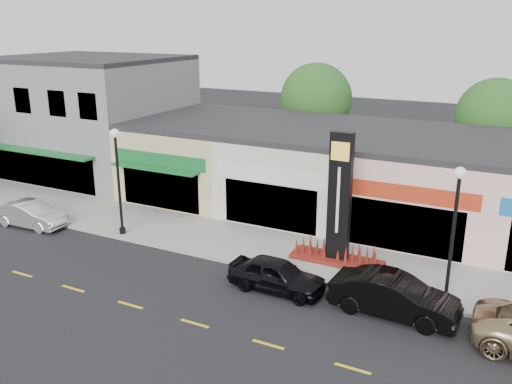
# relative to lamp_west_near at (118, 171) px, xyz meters

# --- Properties ---
(ground) EXTENTS (120.00, 120.00, 0.00)m
(ground) POSITION_rel_lamp_west_near_xyz_m (8.00, -2.50, -3.48)
(ground) COLOR black
(ground) RESTS_ON ground
(sidewalk) EXTENTS (52.00, 4.30, 0.15)m
(sidewalk) POSITION_rel_lamp_west_near_xyz_m (8.00, 1.85, -3.40)
(sidewalk) COLOR gray
(sidewalk) RESTS_ON ground
(curb) EXTENTS (52.00, 0.20, 0.15)m
(curb) POSITION_rel_lamp_west_near_xyz_m (8.00, -0.40, -3.40)
(curb) COLOR gray
(curb) RESTS_ON ground
(building_grey_2story) EXTENTS (12.00, 10.95, 8.30)m
(building_grey_2story) POSITION_rel_lamp_west_near_xyz_m (-10.00, 8.98, 0.67)
(building_grey_2story) COLOR slate
(building_grey_2story) RESTS_ON ground
(shop_beige) EXTENTS (7.00, 10.85, 4.80)m
(shop_beige) POSITION_rel_lamp_west_near_xyz_m (-0.50, 8.96, -1.08)
(shop_beige) COLOR tan
(shop_beige) RESTS_ON ground
(shop_cream) EXTENTS (7.00, 10.01, 4.80)m
(shop_cream) POSITION_rel_lamp_west_near_xyz_m (6.50, 8.97, -1.08)
(shop_cream) COLOR beige
(shop_cream) RESTS_ON ground
(shop_pink_w) EXTENTS (7.00, 10.01, 4.80)m
(shop_pink_w) POSITION_rel_lamp_west_near_xyz_m (13.50, 8.97, -1.08)
(shop_pink_w) COLOR #C89998
(shop_pink_w) RESTS_ON ground
(tree_rear_west) EXTENTS (5.20, 5.20, 7.83)m
(tree_rear_west) POSITION_rel_lamp_west_near_xyz_m (4.00, 17.00, 1.74)
(tree_rear_west) COLOR #382619
(tree_rear_west) RESTS_ON ground
(tree_rear_mid) EXTENTS (4.80, 4.80, 7.29)m
(tree_rear_mid) POSITION_rel_lamp_west_near_xyz_m (16.00, 17.00, 1.41)
(tree_rear_mid) COLOR #382619
(tree_rear_mid) RESTS_ON ground
(lamp_west_near) EXTENTS (0.44, 0.44, 5.47)m
(lamp_west_near) POSITION_rel_lamp_west_near_xyz_m (0.00, 0.00, 0.00)
(lamp_west_near) COLOR black
(lamp_west_near) RESTS_ON sidewalk
(lamp_east_near) EXTENTS (0.44, 0.44, 5.47)m
(lamp_east_near) POSITION_rel_lamp_west_near_xyz_m (16.00, 0.00, 0.00)
(lamp_east_near) COLOR black
(lamp_east_near) RESTS_ON sidewalk
(pylon_sign) EXTENTS (4.20, 1.30, 6.00)m
(pylon_sign) POSITION_rel_lamp_west_near_xyz_m (11.00, 1.70, -1.20)
(pylon_sign) COLOR #5F1610
(pylon_sign) RESTS_ON sidewalk
(car_white_van) EXTENTS (1.68, 4.21, 1.36)m
(car_white_van) POSITION_rel_lamp_west_near_xyz_m (-5.32, -1.14, -2.80)
(car_white_van) COLOR silver
(car_white_van) RESTS_ON ground
(car_black_sedan) EXTENTS (1.73, 4.11, 1.39)m
(car_black_sedan) POSITION_rel_lamp_west_near_xyz_m (9.60, -1.79, -2.78)
(car_black_sedan) COLOR black
(car_black_sedan) RESTS_ON ground
(car_black_conv) EXTENTS (1.91, 4.89, 1.59)m
(car_black_conv) POSITION_rel_lamp_west_near_xyz_m (14.35, -1.59, -2.68)
(car_black_conv) COLOR black
(car_black_conv) RESTS_ON ground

